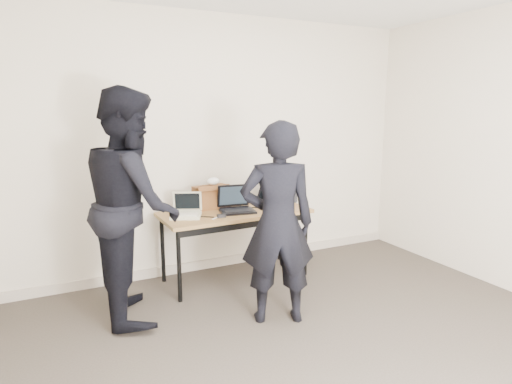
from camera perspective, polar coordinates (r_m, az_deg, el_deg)
room at (r=2.67m, az=13.25°, el=2.18°), size 4.60×4.60×2.80m
desk at (r=4.35m, az=-2.72°, el=-3.33°), size 1.52×0.71×0.72m
laptop_beige at (r=4.18m, az=-9.27°, el=-2.63°), size 0.37×0.36×0.23m
laptop_center at (r=4.33m, az=-2.68°, el=-1.79°), size 0.38×0.37×0.26m
laptop_right at (r=4.69m, az=2.21°, el=-0.88°), size 0.41×0.41×0.22m
leather_satchel at (r=4.45m, az=-6.02°, el=-0.59°), size 0.38×0.23×0.25m
tissue at (r=4.44m, az=-5.73°, el=1.44°), size 0.15×0.12×0.08m
equipment_box at (r=4.76m, az=3.33°, el=-0.33°), size 0.28×0.24×0.16m
power_brick at (r=4.10m, az=-4.64°, el=-3.20°), size 0.08×0.05×0.03m
cables at (r=4.36m, az=-2.19°, el=-2.45°), size 1.15×0.48×0.01m
person_typist at (r=3.47m, az=2.88°, el=-4.26°), size 0.70×0.58×1.66m
person_observer at (r=3.70m, az=-16.14°, el=-1.60°), size 0.80×0.99×1.92m
baseboard at (r=4.90m, az=-4.33°, el=-9.17°), size 4.50×0.03×0.10m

